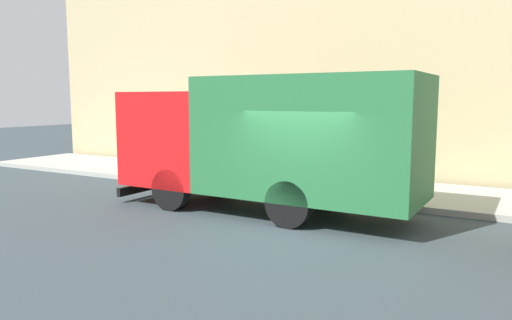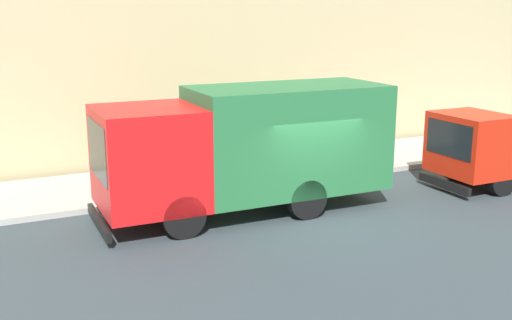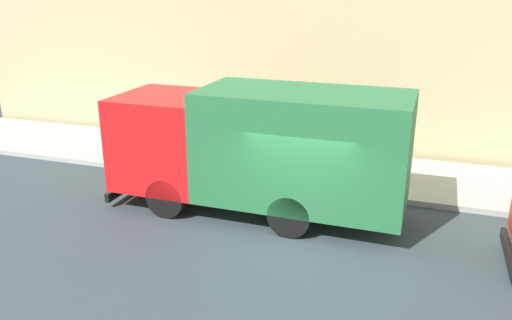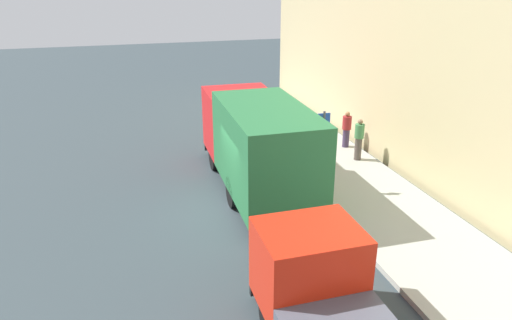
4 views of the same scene
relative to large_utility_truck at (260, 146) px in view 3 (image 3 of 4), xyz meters
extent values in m
plane|color=#343F44|center=(-1.38, -1.32, -1.81)|extent=(80.00, 80.00, 0.00)
cube|color=#ABADA2|center=(3.46, -1.32, -1.72)|extent=(3.68, 30.00, 0.16)
cube|color=red|center=(0.04, 2.62, -0.08)|extent=(2.53, 2.43, 2.41)
cube|color=black|center=(0.06, 3.79, 0.21)|extent=(2.09, 0.09, 1.35)
cube|color=#276D3B|center=(-0.02, -1.12, 0.08)|extent=(2.57, 5.12, 2.75)
cube|color=black|center=(0.06, 3.87, -1.52)|extent=(2.39, 0.16, 0.24)
cylinder|color=black|center=(-1.06, 2.15, -1.29)|extent=(0.32, 1.04, 1.03)
cylinder|color=black|center=(1.13, 2.12, -1.29)|extent=(0.32, 1.04, 1.03)
cylinder|color=black|center=(-1.11, -1.11, -1.29)|extent=(0.32, 1.04, 1.03)
cylinder|color=black|center=(1.08, -1.14, -1.29)|extent=(0.32, 1.04, 1.03)
cube|color=black|center=(-0.86, -5.87, -1.55)|extent=(2.03, 0.12, 0.24)
cylinder|color=#3F324F|center=(4.76, 2.64, -1.25)|extent=(0.33, 0.33, 0.79)
cylinder|color=maroon|center=(4.76, 2.64, -0.57)|extent=(0.44, 0.44, 0.56)
sphere|color=#9C6C44|center=(4.76, 2.64, -0.19)|extent=(0.20, 0.20, 0.20)
cylinder|color=#4F453F|center=(4.55, 1.13, -1.18)|extent=(0.29, 0.29, 0.92)
cylinder|color=#44854D|center=(4.55, 1.13, -0.45)|extent=(0.39, 0.39, 0.56)
sphere|color=#8C6B4E|center=(4.55, 1.13, -0.07)|extent=(0.20, 0.20, 0.20)
cylinder|color=#4C5156|center=(2.00, -1.03, -0.25)|extent=(0.08, 0.08, 2.79)
cube|color=blue|center=(2.00, -1.01, 0.90)|extent=(0.44, 0.03, 0.36)
camera|label=1|loc=(-10.27, -5.48, 0.94)|focal=33.82mm
camera|label=2|loc=(-13.82, 6.41, 3.29)|focal=42.68mm
camera|label=3|loc=(-11.91, -3.91, 3.92)|focal=36.56mm
camera|label=4|loc=(-4.27, -14.54, 5.31)|focal=32.96mm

